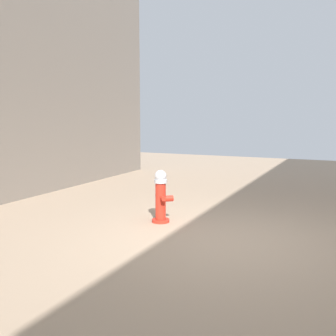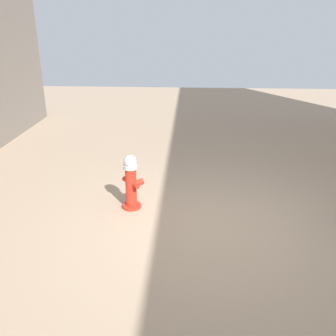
% 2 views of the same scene
% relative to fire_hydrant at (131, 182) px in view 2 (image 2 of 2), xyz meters
% --- Properties ---
extents(ground_plane, '(23.40, 23.40, 0.00)m').
position_rel_fire_hydrant_xyz_m(ground_plane, '(-1.37, 0.56, -0.45)').
color(ground_plane, tan).
extents(fire_hydrant, '(0.36, 0.36, 0.89)m').
position_rel_fire_hydrant_xyz_m(fire_hydrant, '(0.00, 0.00, 0.00)').
color(fire_hydrant, red).
rests_on(fire_hydrant, ground_plane).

